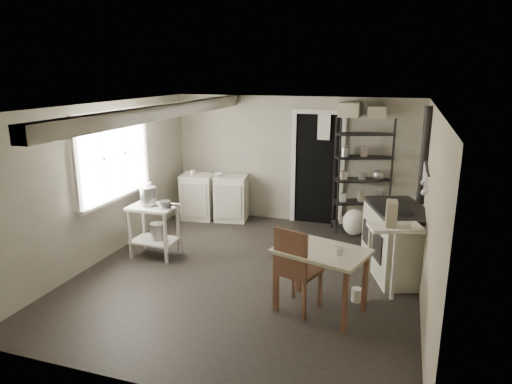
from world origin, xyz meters
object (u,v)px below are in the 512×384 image
(chair, at_px, (299,271))
(base_cabinets, at_px, (215,195))
(prep_table, at_px, (154,231))
(flour_sack, at_px, (354,222))
(work_table, at_px, (320,281))
(stove, at_px, (397,244))
(shelf_rack, at_px, (362,178))
(stockpot, at_px, (148,196))

(chair, bearing_deg, base_cabinets, 147.11)
(prep_table, bearing_deg, flour_sack, 33.67)
(chair, bearing_deg, work_table, 27.16)
(stove, bearing_deg, flour_sack, 97.81)
(chair, bearing_deg, shelf_rack, 100.84)
(prep_table, bearing_deg, stove, 7.79)
(prep_table, distance_m, flour_sack, 3.33)
(prep_table, height_order, shelf_rack, shelf_rack)
(stockpot, height_order, chair, stockpot)
(stockpot, distance_m, chair, 2.70)
(stockpot, relative_size, base_cabinets, 0.20)
(stockpot, xyz_separation_m, flour_sack, (2.84, 1.83, -0.70))
(work_table, xyz_separation_m, chair, (-0.24, -0.04, 0.10))
(stove, distance_m, chair, 1.73)
(stove, relative_size, flour_sack, 2.63)
(stockpot, distance_m, shelf_rack, 3.60)
(base_cabinets, relative_size, work_table, 1.29)
(prep_table, height_order, flour_sack, prep_table)
(prep_table, distance_m, stove, 3.52)
(shelf_rack, xyz_separation_m, work_table, (-0.16, -3.00, -0.57))
(chair, bearing_deg, prep_table, 178.21)
(stockpot, xyz_separation_m, chair, (2.50, -0.91, -0.45))
(stockpot, xyz_separation_m, work_table, (2.75, -0.87, -0.56))
(prep_table, bearing_deg, base_cabinets, 85.61)
(shelf_rack, distance_m, chair, 3.10)
(work_table, distance_m, flour_sack, 2.71)
(stockpot, distance_m, base_cabinets, 2.01)
(base_cabinets, bearing_deg, stove, -33.53)
(stove, xyz_separation_m, work_table, (-0.81, -1.33, -0.06))
(stockpot, bearing_deg, stove, 7.45)
(stockpot, relative_size, work_table, 0.26)
(prep_table, relative_size, work_table, 0.78)
(stockpot, relative_size, chair, 0.25)
(shelf_rack, bearing_deg, work_table, -114.32)
(base_cabinets, distance_m, work_table, 3.78)
(chair, bearing_deg, stockpot, 178.48)
(chair, relative_size, flour_sack, 2.26)
(prep_table, relative_size, chair, 0.76)
(prep_table, height_order, stove, stove)
(prep_table, xyz_separation_m, stove, (3.49, 0.48, 0.04))
(prep_table, distance_m, chair, 2.60)
(base_cabinets, bearing_deg, chair, -60.92)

